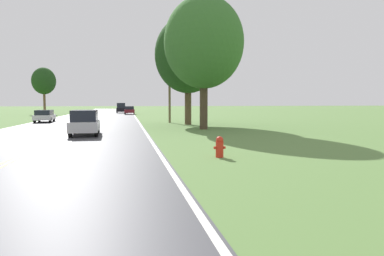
{
  "coord_description": "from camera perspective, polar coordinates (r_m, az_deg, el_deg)",
  "views": [
    {
      "loc": [
        4.15,
        2.09,
        2.13
      ],
      "look_at": [
        6.66,
        15.04,
        1.13
      ],
      "focal_mm": 32.0,
      "sensor_mm": 36.0,
      "label": 1
    }
  ],
  "objects": [
    {
      "name": "tree_right_cluster",
      "position": [
        68.71,
        -23.47,
        7.18
      ],
      "size": [
        4.25,
        4.25,
        8.49
      ],
      "color": "brown",
      "rests_on": "ground"
    },
    {
      "name": "fire_hydrant",
      "position": [
        13.27,
        4.62,
        -3.12
      ],
      "size": [
        0.46,
        0.3,
        0.82
      ],
      "color": "red",
      "rests_on": "ground"
    },
    {
      "name": "car_black_van_receding",
      "position": [
        70.73,
        -11.74,
        3.31
      ],
      "size": [
        1.87,
        4.1,
        2.02
      ],
      "rotation": [
        0.0,
        0.0,
        -1.56
      ],
      "color": "black",
      "rests_on": "ground"
    },
    {
      "name": "car_silver_hatchback_approaching",
      "position": [
        23.11,
        -17.43,
        0.97
      ],
      "size": [
        1.88,
        4.09,
        1.63
      ],
      "rotation": [
        0.0,
        0.0,
        -1.53
      ],
      "color": "black",
      "rests_on": "ground"
    },
    {
      "name": "car_maroon_hatchback_mid_far",
      "position": [
        61.87,
        -10.38,
        2.97
      ],
      "size": [
        1.79,
        3.65,
        1.45
      ],
      "rotation": [
        0.0,
        0.0,
        -1.58
      ],
      "color": "black",
      "rests_on": "ground"
    },
    {
      "name": "tree_behind_sign",
      "position": [
        33.0,
        -0.67,
        12.05
      ],
      "size": [
        6.28,
        6.28,
        10.22
      ],
      "color": "brown",
      "rests_on": "ground"
    },
    {
      "name": "tree_mid_treeline",
      "position": [
        27.38,
        1.99,
        14.0
      ],
      "size": [
        6.21,
        6.21,
        10.34
      ],
      "color": "#473828",
      "rests_on": "ground"
    },
    {
      "name": "car_white_hatchback_mid_near",
      "position": [
        39.94,
        -23.38,
        1.91
      ],
      "size": [
        1.85,
        3.83,
        1.31
      ],
      "rotation": [
        0.0,
        0.0,
        1.61
      ],
      "color": "black",
      "rests_on": "ground"
    },
    {
      "name": "utility_pole_midground",
      "position": [
        35.96,
        -3.77,
        8.72
      ],
      "size": [
        1.8,
        0.24,
        9.5
      ],
      "color": "brown",
      "rests_on": "ground"
    }
  ]
}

